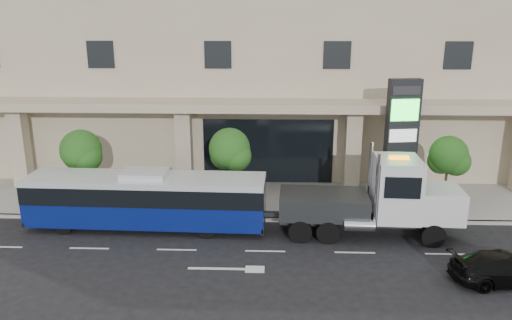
% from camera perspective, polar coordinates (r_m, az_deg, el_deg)
% --- Properties ---
extents(ground, '(120.00, 120.00, 0.00)m').
position_cam_1_polar(ground, '(24.09, 1.12, -8.81)').
color(ground, black).
rests_on(ground, ground).
extents(sidewalk, '(120.00, 6.00, 0.15)m').
position_cam_1_polar(sidewalk, '(28.69, 1.29, -4.50)').
color(sidewalk, gray).
rests_on(sidewalk, ground).
extents(curb, '(120.00, 0.30, 0.15)m').
position_cam_1_polar(curb, '(25.89, 1.20, -6.81)').
color(curb, gray).
rests_on(curb, ground).
extents(convention_center, '(60.00, 17.60, 20.00)m').
position_cam_1_polar(convention_center, '(37.32, 1.62, 15.73)').
color(convention_center, tan).
rests_on(convention_center, ground).
extents(tree_left, '(2.27, 2.20, 4.22)m').
position_cam_1_polar(tree_left, '(28.34, -19.32, 0.77)').
color(tree_left, '#422B19').
rests_on(tree_left, sidewalk).
extents(tree_mid, '(2.28, 2.20, 4.38)m').
position_cam_1_polar(tree_mid, '(26.47, -2.99, 0.97)').
color(tree_mid, '#422B19').
rests_on(tree_mid, sidewalk).
extents(tree_right, '(2.10, 2.00, 4.04)m').
position_cam_1_polar(tree_right, '(27.99, 21.18, 0.25)').
color(tree_right, '#422B19').
rests_on(tree_right, sidewalk).
extents(city_bus, '(11.76, 2.82, 2.96)m').
position_cam_1_polar(city_bus, '(25.16, -12.43, -4.38)').
color(city_bus, black).
rests_on(city_bus, ground).
extents(tow_truck, '(9.59, 2.71, 4.36)m').
position_cam_1_polar(tow_truck, '(24.27, 13.70, -4.51)').
color(tow_truck, '#2D3033').
rests_on(tow_truck, ground).
extents(black_sedan, '(4.47, 2.21, 1.25)m').
position_cam_1_polar(black_sedan, '(22.31, 26.64, -10.95)').
color(black_sedan, black).
rests_on(black_sedan, ground).
extents(signage_pylon, '(1.79, 0.87, 6.88)m').
position_cam_1_polar(signage_pylon, '(28.10, 16.23, 2.02)').
color(signage_pylon, black).
rests_on(signage_pylon, sidewalk).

